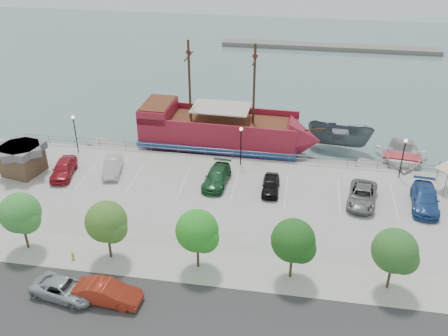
# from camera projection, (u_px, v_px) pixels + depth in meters

# --- Properties ---
(ground) EXTENTS (160.00, 160.00, 0.00)m
(ground) POSITION_uv_depth(u_px,v_px,m) (231.00, 207.00, 47.13)
(ground) COLOR slate
(street) EXTENTS (100.00, 8.00, 0.04)m
(street) POSITION_uv_depth(u_px,v_px,m) (194.00, 328.00, 32.89)
(street) COLOR #353535
(street) RESTS_ON land_slab
(sidewalk) EXTENTS (100.00, 4.00, 0.05)m
(sidewalk) POSITION_uv_depth(u_px,v_px,m) (211.00, 268.00, 38.04)
(sidewalk) COLOR #ADA795
(sidewalk) RESTS_ON land_slab
(seawall_railing) EXTENTS (50.00, 0.06, 1.00)m
(seawall_railing) POSITION_uv_depth(u_px,v_px,m) (242.00, 154.00, 53.08)
(seawall_railing) COLOR slate
(seawall_railing) RESTS_ON land_slab
(far_shore) EXTENTS (40.00, 3.00, 0.80)m
(far_shore) POSITION_uv_depth(u_px,v_px,m) (329.00, 47.00, 92.74)
(far_shore) COLOR #686158
(far_shore) RESTS_ON ground
(pirate_ship) EXTENTS (20.73, 6.35, 13.00)m
(pirate_ship) POSITION_uv_depth(u_px,v_px,m) (232.00, 133.00, 56.23)
(pirate_ship) COLOR maroon
(pirate_ship) RESTS_ON ground
(patrol_boat) EXTENTS (7.88, 4.37, 2.88)m
(patrol_boat) POSITION_uv_depth(u_px,v_px,m) (339.00, 138.00, 56.77)
(patrol_boat) COLOR #4C575C
(patrol_boat) RESTS_ON ground
(speedboat) EXTENTS (6.62, 8.64, 1.66)m
(speedboat) POSITION_uv_depth(u_px,v_px,m) (402.00, 159.00, 53.68)
(speedboat) COLOR silver
(speedboat) RESTS_ON ground
(dock_west) EXTENTS (7.86, 4.86, 0.43)m
(dock_west) POSITION_uv_depth(u_px,v_px,m) (118.00, 149.00, 57.01)
(dock_west) COLOR gray
(dock_west) RESTS_ON ground
(dock_mid) EXTENTS (7.12, 2.20, 0.40)m
(dock_mid) POSITION_uv_depth(u_px,v_px,m) (321.00, 165.00, 53.73)
(dock_mid) COLOR gray
(dock_mid) RESTS_ON ground
(dock_east) EXTENTS (7.71, 4.29, 0.42)m
(dock_east) POSITION_uv_depth(u_px,v_px,m) (392.00, 171.00, 52.67)
(dock_east) COLOR gray
(dock_east) RESTS_ON ground
(shed) EXTENTS (4.37, 4.37, 3.06)m
(shed) POSITION_uv_depth(u_px,v_px,m) (22.00, 158.00, 50.00)
(shed) COLOR brown
(shed) RESTS_ON land_slab
(street_van) EXTENTS (5.09, 2.99, 1.33)m
(street_van) POSITION_uv_depth(u_px,v_px,m) (64.00, 289.00, 35.12)
(street_van) COLOR #A1A7AD
(street_van) RESTS_ON street
(street_sedan) EXTENTS (4.86, 1.96, 1.57)m
(street_sedan) POSITION_uv_depth(u_px,v_px,m) (107.00, 293.00, 34.61)
(street_sedan) COLOR #A52A17
(street_sedan) RESTS_ON street
(fire_hydrant) EXTENTS (0.23, 0.23, 0.67)m
(fire_hydrant) POSITION_uv_depth(u_px,v_px,m) (73.00, 256.00, 38.73)
(fire_hydrant) COLOR gold
(fire_hydrant) RESTS_ON sidewalk
(lamp_post_left) EXTENTS (0.36, 0.36, 4.28)m
(lamp_post_left) POSITION_uv_depth(u_px,v_px,m) (74.00, 127.00, 53.36)
(lamp_post_left) COLOR black
(lamp_post_left) RESTS_ON land_slab
(lamp_post_mid) EXTENTS (0.36, 0.36, 4.28)m
(lamp_post_mid) POSITION_uv_depth(u_px,v_px,m) (241.00, 139.00, 50.78)
(lamp_post_mid) COLOR black
(lamp_post_mid) RESTS_ON land_slab
(lamp_post_right) EXTENTS (0.36, 0.36, 4.28)m
(lamp_post_right) POSITION_uv_depth(u_px,v_px,m) (404.00, 151.00, 48.48)
(lamp_post_right) COLOR black
(lamp_post_right) RESTS_ON land_slab
(tree_b) EXTENTS (3.30, 3.20, 5.00)m
(tree_b) POSITION_uv_depth(u_px,v_px,m) (22.00, 215.00, 38.50)
(tree_b) COLOR #473321
(tree_b) RESTS_ON sidewalk
(tree_c) EXTENTS (3.30, 3.20, 5.00)m
(tree_c) POSITION_uv_depth(u_px,v_px,m) (108.00, 223.00, 37.49)
(tree_c) COLOR #473321
(tree_c) RESTS_ON sidewalk
(tree_d) EXTENTS (3.30, 3.20, 5.00)m
(tree_d) POSITION_uv_depth(u_px,v_px,m) (199.00, 233.00, 36.49)
(tree_d) COLOR #473321
(tree_d) RESTS_ON sidewalk
(tree_e) EXTENTS (3.30, 3.20, 5.00)m
(tree_e) POSITION_uv_depth(u_px,v_px,m) (295.00, 242.00, 35.49)
(tree_e) COLOR #473321
(tree_e) RESTS_ON sidewalk
(tree_f) EXTENTS (3.30, 3.20, 5.00)m
(tree_f) POSITION_uv_depth(u_px,v_px,m) (397.00, 253.00, 34.48)
(tree_f) COLOR #473321
(tree_f) RESTS_ON sidewalk
(parked_car_a) EXTENTS (2.66, 4.97, 1.61)m
(parked_car_a) POSITION_uv_depth(u_px,v_px,m) (63.00, 168.00, 49.88)
(parked_car_a) COLOR maroon
(parked_car_a) RESTS_ON land_slab
(parked_car_b) EXTENTS (2.39, 4.60, 1.44)m
(parked_car_b) POSITION_uv_depth(u_px,v_px,m) (113.00, 166.00, 50.43)
(parked_car_b) COLOR silver
(parked_car_b) RESTS_ON land_slab
(parked_car_d) EXTENTS (2.47, 5.30, 1.50)m
(parked_car_d) POSITION_uv_depth(u_px,v_px,m) (217.00, 177.00, 48.51)
(parked_car_d) COLOR #1B4A26
(parked_car_d) RESTS_ON land_slab
(parked_car_e) EXTENTS (1.69, 4.04, 1.37)m
(parked_car_e) POSITION_uv_depth(u_px,v_px,m) (271.00, 185.00, 47.34)
(parked_car_e) COLOR black
(parked_car_e) RESTS_ON land_slab
(parked_car_g) EXTENTS (3.26, 5.63, 1.47)m
(parked_car_g) POSITION_uv_depth(u_px,v_px,m) (362.00, 196.00, 45.60)
(parked_car_g) COLOR slate
(parked_car_g) RESTS_ON land_slab
(parked_car_h) EXTENTS (2.84, 5.83, 1.63)m
(parked_car_h) POSITION_uv_depth(u_px,v_px,m) (425.00, 199.00, 44.99)
(parked_car_h) COLOR navy
(parked_car_h) RESTS_ON land_slab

